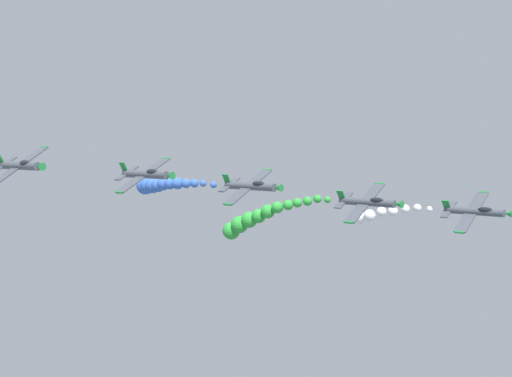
{
  "coord_description": "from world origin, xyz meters",
  "views": [
    {
      "loc": [
        70.64,
        64.56,
        73.58
      ],
      "look_at": [
        0.0,
        0.0,
        67.23
      ],
      "focal_mm": 48.45,
      "sensor_mm": 36.0,
      "label": 1
    }
  ],
  "objects": [
    {
      "name": "airplane_right_inner",
      "position": [
        0.8,
        -0.23,
        67.6
      ],
      "size": [
        8.57,
        10.35,
        4.88
      ],
      "rotation": [
        0.0,
        0.5,
        0.0
      ],
      "color": "#474C56"
    },
    {
      "name": "smoke_trail_lead",
      "position": [
        -24.56,
        4.17,
        62.09
      ],
      "size": [
        2.25,
        14.37,
        3.92
      ],
      "color": "white"
    },
    {
      "name": "smoke_trail_right_inner",
      "position": [
        -3.01,
        -25.36,
        66.52
      ],
      "size": [
        7.77,
        25.13,
        3.62
      ],
      "color": "blue"
    },
    {
      "name": "airplane_left_inner",
      "position": [
        -11.9,
        10.62,
        65.19
      ],
      "size": [
        8.21,
        10.35,
        5.52
      ],
      "rotation": [
        0.0,
        0.58,
        0.0
      ],
      "color": "#474C56"
    },
    {
      "name": "airplane_left_outer",
      "position": [
        11.84,
        -9.43,
        69.33
      ],
      "size": [
        8.6,
        10.35,
        4.82
      ],
      "rotation": [
        0.0,
        0.49,
        0.0
      ],
      "color": "#474C56"
    },
    {
      "name": "smoke_trail_left_inner",
      "position": [
        -10.99,
        -10.56,
        61.21
      ],
      "size": [
        3.44,
        20.78,
        8.25
      ],
      "color": "green"
    },
    {
      "name": "airplane_right_outer",
      "position": [
        25.03,
        -18.85,
        70.62
      ],
      "size": [
        8.27,
        10.35,
        5.41
      ],
      "rotation": [
        0.0,
        0.56,
        0.0
      ],
      "color": "#474C56"
    },
    {
      "name": "airplane_lead",
      "position": [
        -24.58,
        20.74,
        63.62
      ],
      "size": [
        8.02,
        10.35,
        5.8
      ],
      "rotation": [
        0.0,
        0.61,
        0.0
      ],
      "color": "#474C56"
    }
  ]
}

